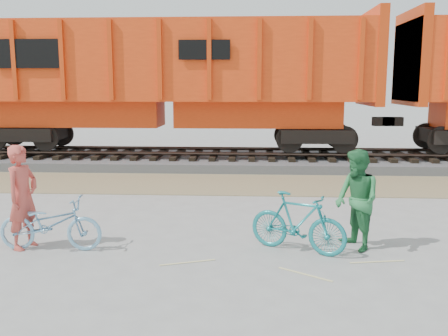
{
  "coord_description": "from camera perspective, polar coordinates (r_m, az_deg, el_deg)",
  "views": [
    {
      "loc": [
        -0.01,
        -8.27,
        2.78
      ],
      "look_at": [
        -0.55,
        1.5,
        1.14
      ],
      "focal_mm": 40.0,
      "sensor_mm": 36.0,
      "label": 1
    }
  ],
  "objects": [
    {
      "name": "bicycle_teal",
      "position": [
        8.46,
        8.43,
        -6.17
      ],
      "size": [
        1.72,
        1.17,
        1.01
      ],
      "primitive_type": "imported",
      "rotation": [
        0.0,
        0.0,
        1.11
      ],
      "color": "teal",
      "rests_on": "ground"
    },
    {
      "name": "ground",
      "position": [
        8.72,
        3.12,
        -9.06
      ],
      "size": [
        120.0,
        120.0,
        0.0
      ],
      "primitive_type": "plane",
      "color": "#9E9E99",
      "rests_on": "ground"
    },
    {
      "name": "gravel_strip",
      "position": [
        14.05,
        3.17,
        -1.87
      ],
      "size": [
        120.0,
        3.0,
        0.02
      ],
      "primitive_type": "cube",
      "color": "#9C8760",
      "rests_on": "ground"
    },
    {
      "name": "hopper_car_center",
      "position": [
        17.51,
        -6.4,
        10.2
      ],
      "size": [
        14.0,
        3.13,
        4.65
      ],
      "color": "black",
      "rests_on": "track"
    },
    {
      "name": "person_solo",
      "position": [
        9.15,
        -22.03,
        -3.09
      ],
      "size": [
        0.58,
        0.74,
        1.78
      ],
      "primitive_type": "imported",
      "rotation": [
        0.0,
        0.0,
        1.3
      ],
      "color": "#CA4A3E",
      "rests_on": "ground"
    },
    {
      "name": "ballast_bed",
      "position": [
        17.47,
        3.19,
        0.84
      ],
      "size": [
        120.0,
        4.0,
        0.3
      ],
      "primitive_type": "cube",
      "color": "slate",
      "rests_on": "ground"
    },
    {
      "name": "bicycle_blue",
      "position": [
        8.96,
        -19.21,
        -6.04
      ],
      "size": [
        1.75,
        0.65,
        0.91
      ],
      "primitive_type": "imported",
      "rotation": [
        0.0,
        0.0,
        1.6
      ],
      "color": "#7CB5D8",
      "rests_on": "ground"
    },
    {
      "name": "track",
      "position": [
        17.42,
        3.2,
        1.9
      ],
      "size": [
        120.0,
        2.6,
        0.24
      ],
      "color": "black",
      "rests_on": "ballast_bed"
    },
    {
      "name": "person_man",
      "position": [
        8.71,
        14.94,
        -3.55
      ],
      "size": [
        0.91,
        1.01,
        1.71
      ],
      "primitive_type": "imported",
      "rotation": [
        0.0,
        0.0,
        -1.2
      ],
      "color": "#2B7540",
      "rests_on": "ground"
    }
  ]
}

